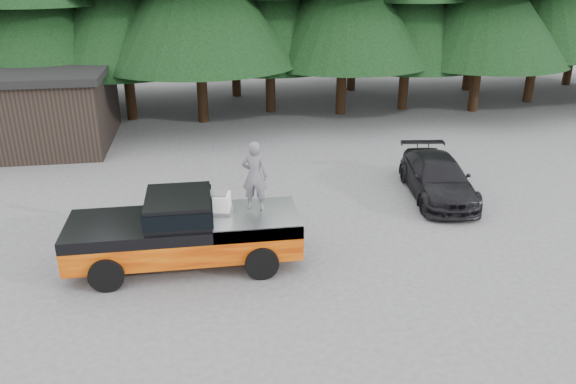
{
  "coord_description": "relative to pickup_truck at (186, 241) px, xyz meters",
  "views": [
    {
      "loc": [
        -1.01,
        -12.62,
        7.3
      ],
      "look_at": [
        0.94,
        0.0,
        2.03
      ],
      "focal_mm": 35.0,
      "sensor_mm": 36.0,
      "label": 1
    }
  ],
  "objects": [
    {
      "name": "air_compressor",
      "position": [
        0.86,
        0.25,
        0.89
      ],
      "size": [
        0.74,
        0.65,
        0.45
      ],
      "primitive_type": "cube",
      "rotation": [
        0.0,
        0.0,
        -0.18
      ],
      "color": "silver",
      "rests_on": "pickup_truck"
    },
    {
      "name": "pickup_truck",
      "position": [
        0.0,
        0.0,
        0.0
      ],
      "size": [
        6.0,
        2.04,
        1.33
      ],
      "primitive_type": null,
      "color": "orange",
      "rests_on": "ground"
    },
    {
      "name": "ground",
      "position": [
        1.65,
        -0.43,
        -0.67
      ],
      "size": [
        120.0,
        120.0,
        0.0
      ],
      "primitive_type": "plane",
      "color": "#4B4B4D",
      "rests_on": "ground"
    },
    {
      "name": "parked_car",
      "position": [
        8.19,
        3.32,
        -0.01
      ],
      "size": [
        2.38,
        4.74,
        1.32
      ],
      "primitive_type": "imported",
      "rotation": [
        0.0,
        0.0,
        -0.12
      ],
      "color": "black",
      "rests_on": "ground"
    },
    {
      "name": "man_on_bed",
      "position": [
        1.84,
        0.26,
        1.58
      ],
      "size": [
        0.77,
        0.62,
        1.83
      ],
      "primitive_type": "imported",
      "rotation": [
        0.0,
        0.0,
        2.84
      ],
      "color": "#515057",
      "rests_on": "pickup_truck"
    },
    {
      "name": "truck_cab",
      "position": [
        -0.1,
        0.0,
        0.96
      ],
      "size": [
        1.66,
        1.9,
        0.59
      ],
      "primitive_type": "cube",
      "color": "black",
      "rests_on": "pickup_truck"
    },
    {
      "name": "utility_building",
      "position": [
        -7.35,
        11.57,
        1.0
      ],
      "size": [
        8.4,
        6.4,
        3.3
      ],
      "color": "black",
      "rests_on": "ground"
    }
  ]
}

